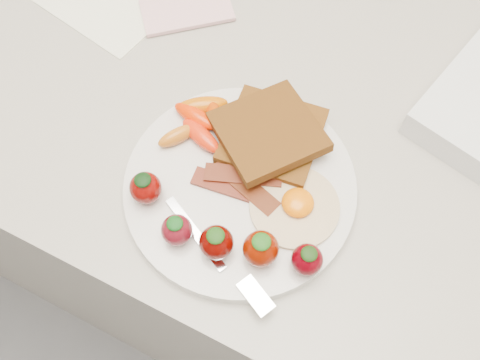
% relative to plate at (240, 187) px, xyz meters
% --- Properties ---
extents(counter, '(2.00, 0.60, 0.90)m').
position_rel_plate_xyz_m(counter, '(-0.00, 0.13, -0.46)').
color(counter, gray).
rests_on(counter, ground).
extents(plate, '(0.27, 0.27, 0.02)m').
position_rel_plate_xyz_m(plate, '(0.00, 0.00, 0.00)').
color(plate, silver).
rests_on(plate, counter).
extents(toast_lower, '(0.12, 0.12, 0.01)m').
position_rel_plate_xyz_m(toast_lower, '(0.01, 0.07, 0.02)').
color(toast_lower, '#41180B').
rests_on(toast_lower, plate).
extents(toast_upper, '(0.16, 0.16, 0.03)m').
position_rel_plate_xyz_m(toast_upper, '(0.00, 0.07, 0.03)').
color(toast_upper, black).
rests_on(toast_upper, toast_lower).
extents(fried_egg, '(0.12, 0.12, 0.02)m').
position_rel_plate_xyz_m(fried_egg, '(0.07, 0.00, 0.01)').
color(fried_egg, beige).
rests_on(fried_egg, plate).
extents(bacon_strips, '(0.11, 0.06, 0.01)m').
position_rel_plate_xyz_m(bacon_strips, '(-0.00, -0.00, 0.01)').
color(bacon_strips, '#430503').
rests_on(bacon_strips, plate).
extents(baby_carrots, '(0.08, 0.10, 0.02)m').
position_rel_plate_xyz_m(baby_carrots, '(-0.08, 0.05, 0.02)').
color(baby_carrots, red).
rests_on(baby_carrots, plate).
extents(strawberries, '(0.23, 0.07, 0.05)m').
position_rel_plate_xyz_m(strawberries, '(0.01, -0.07, 0.03)').
color(strawberries, '#600704').
rests_on(strawberries, plate).
extents(fork, '(0.16, 0.08, 0.00)m').
position_rel_plate_xyz_m(fork, '(0.02, -0.09, 0.01)').
color(fork, silver).
rests_on(fork, plate).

